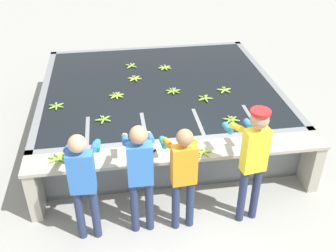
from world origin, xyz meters
TOP-DOWN VIEW (x-y plane):
  - ground_plane at (0.00, 0.00)m, footprint 80.00×80.00m
  - wash_tank at (0.00, 2.36)m, footprint 4.31×3.86m
  - work_ledge at (0.00, 0.23)m, footprint 4.31×0.45m
  - worker_0 at (-1.31, -0.30)m, footprint 0.43×0.72m
  - worker_1 at (-0.60, -0.28)m, footprint 0.41×0.71m
  - worker_2 at (-0.05, -0.30)m, footprint 0.43×0.72m
  - worker_3 at (0.87, -0.30)m, footprint 0.47×0.75m
  - banana_bunch_floating_0 at (-1.05, 1.23)m, footprint 0.27×0.28m
  - banana_bunch_floating_1 at (1.12, 1.93)m, footprint 0.28×0.27m
  - banana_bunch_floating_2 at (-0.47, 3.26)m, footprint 0.24×0.24m
  - banana_bunch_floating_3 at (0.95, 0.91)m, footprint 0.27×0.28m
  - banana_bunch_floating_4 at (0.70, 1.67)m, footprint 0.28×0.27m
  - banana_bunch_floating_5 at (-1.82, 1.78)m, footprint 0.27×0.28m
  - banana_bunch_floating_6 at (-0.81, 2.01)m, footprint 0.28×0.28m
  - banana_bunch_floating_7 at (-0.44, 2.65)m, footprint 0.28×0.28m
  - banana_bunch_floating_8 at (0.20, 3.07)m, footprint 0.27×0.28m
  - banana_bunch_floating_9 at (0.20, 2.03)m, footprint 0.28×0.28m
  - banana_bunch_ledge_0 at (1.07, 0.28)m, footprint 0.27×0.28m
  - banana_bunch_ledge_1 at (0.31, 0.14)m, footprint 0.28×0.26m
  - banana_bunch_ledge_2 at (-1.67, 0.29)m, footprint 0.28×0.28m
  - knife_0 at (-0.31, 0.30)m, footprint 0.30×0.22m

SIDE VIEW (x-z plane):
  - ground_plane at x=0.00m, z-range 0.00..0.00m
  - wash_tank at x=0.00m, z-range -0.01..0.86m
  - work_ledge at x=0.00m, z-range 0.18..1.04m
  - knife_0 at x=-0.31m, z-range 0.86..0.88m
  - banana_bunch_floating_6 at x=-0.81m, z-range 0.84..0.92m
  - banana_bunch_floating_8 at x=0.20m, z-range 0.84..0.92m
  - banana_bunch_floating_9 at x=0.20m, z-range 0.84..0.92m
  - banana_bunch_floating_3 at x=0.95m, z-range 0.84..0.92m
  - banana_bunch_floating_5 at x=-1.82m, z-range 0.84..0.92m
  - banana_bunch_floating_7 at x=-0.44m, z-range 0.84..0.92m
  - banana_bunch_floating_0 at x=-1.05m, z-range 0.84..0.92m
  - banana_bunch_floating_1 at x=1.12m, z-range 0.84..0.92m
  - banana_bunch_floating_4 at x=0.70m, z-range 0.84..0.92m
  - banana_bunch_floating_2 at x=-0.47m, z-range 0.84..0.92m
  - banana_bunch_ledge_0 at x=1.07m, z-range 0.84..0.92m
  - banana_bunch_ledge_2 at x=-1.67m, z-range 0.84..0.92m
  - banana_bunch_ledge_1 at x=0.31m, z-range 0.85..0.92m
  - worker_2 at x=-0.05m, z-range 0.15..1.73m
  - worker_0 at x=-1.31m, z-range 0.16..1.79m
  - worker_1 at x=-0.60m, z-range 0.17..1.83m
  - worker_3 at x=0.87m, z-range 0.20..1.97m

